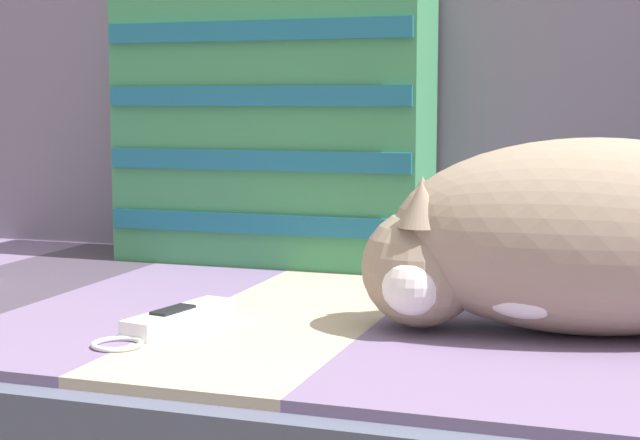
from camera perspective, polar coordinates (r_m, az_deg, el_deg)
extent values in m
cube|color=#4C5166|center=(1.14, 9.72, -10.10)|extent=(1.86, 0.84, 0.19)
cube|color=#423847|center=(1.32, -16.67, -3.51)|extent=(0.20, 0.76, 0.01)
cube|color=slate|center=(1.22, -9.04, -4.17)|extent=(0.20, 0.76, 0.01)
cube|color=tan|center=(1.14, -0.19, -4.83)|extent=(0.20, 0.76, 0.01)
cube|color=slate|center=(1.10, 9.69, -5.44)|extent=(0.20, 0.76, 0.01)
cube|color=slate|center=(1.45, 12.22, 6.54)|extent=(1.86, 0.14, 0.44)
cube|color=#3D8956|center=(1.39, -2.77, 5.43)|extent=(0.44, 0.13, 0.38)
cube|color=#1E667F|center=(1.34, -3.80, -0.22)|extent=(0.43, 0.01, 0.03)
cube|color=#1E667F|center=(1.33, -3.83, 3.49)|extent=(0.43, 0.01, 0.03)
cube|color=#1E667F|center=(1.32, -3.86, 7.22)|extent=(0.43, 0.01, 0.03)
cube|color=#1E667F|center=(1.33, -3.89, 10.95)|extent=(0.43, 0.01, 0.03)
ellipsoid|color=gray|center=(0.99, 15.72, -0.94)|extent=(0.43, 0.26, 0.19)
sphere|color=gray|center=(0.99, 5.90, -2.77)|extent=(0.12, 0.12, 0.12)
sphere|color=white|center=(0.96, 5.45, -3.62)|extent=(0.07, 0.07, 0.07)
ellipsoid|color=white|center=(0.94, 11.93, -3.06)|extent=(0.12, 0.05, 0.09)
cone|color=gray|center=(0.94, 5.93, 0.93)|extent=(0.05, 0.05, 0.04)
cone|color=gray|center=(1.01, 5.97, 1.32)|extent=(0.05, 0.05, 0.04)
cube|color=white|center=(1.01, -8.16, -5.66)|extent=(0.06, 0.15, 0.02)
cube|color=black|center=(1.00, -8.56, -5.19)|extent=(0.03, 0.05, 0.00)
cube|color=black|center=(1.07, -5.88, -4.98)|extent=(0.03, 0.01, 0.02)
torus|color=silver|center=(0.94, -11.71, -7.08)|extent=(0.06, 0.06, 0.01)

